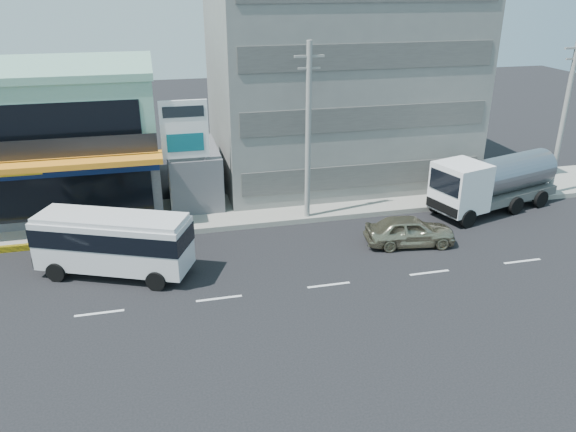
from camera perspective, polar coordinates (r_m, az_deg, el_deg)
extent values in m
plane|color=black|center=(24.89, -7.01, -8.32)|extent=(120.00, 120.00, 0.00)
cube|color=gray|center=(33.98, -0.62, 0.97)|extent=(70.00, 5.00, 0.30)
cube|color=#4B4A4F|center=(37.34, -22.19, 4.30)|extent=(12.00, 10.00, 4.00)
cube|color=#7EB49F|center=(36.39, -23.12, 10.27)|extent=(12.00, 10.00, 4.00)
cube|color=orange|center=(31.26, -24.06, 4.75)|extent=(12.40, 1.80, 0.30)
cube|color=navy|center=(32.12, -23.70, 4.23)|extent=(12.00, 0.12, 0.80)
cube|color=black|center=(32.61, -23.28, 1.75)|extent=(11.00, 0.06, 2.60)
cube|color=gray|center=(38.62, 4.91, 14.12)|extent=(16.00, 12.00, 14.00)
cube|color=#4B4A4F|center=(35.09, -9.56, 4.15)|extent=(3.00, 6.00, 3.50)
cylinder|color=slate|center=(33.60, -9.63, 6.57)|extent=(1.50, 1.50, 0.15)
cylinder|color=gray|center=(31.91, -12.01, 4.91)|extent=(0.16, 0.16, 6.50)
cylinder|color=gray|center=(32.01, -8.43, 5.22)|extent=(0.16, 0.16, 6.50)
cube|color=white|center=(31.39, -10.48, 8.63)|extent=(2.60, 0.18, 3.20)
cylinder|color=#999993|center=(30.75, 2.06, 8.12)|extent=(0.30, 0.30, 10.00)
cube|color=#999993|center=(29.96, 2.18, 15.92)|extent=(1.60, 0.12, 0.12)
cube|color=#999993|center=(30.04, 2.16, 14.78)|extent=(1.20, 0.10, 0.10)
cylinder|color=#999993|center=(38.19, 26.17, 8.74)|extent=(0.30, 0.30, 10.00)
cube|color=#999993|center=(37.62, 27.14, 14.03)|extent=(1.20, 0.10, 0.10)
cube|color=silver|center=(27.15, -17.32, -2.63)|extent=(7.35, 4.82, 2.31)
cube|color=black|center=(26.96, -17.43, -1.76)|extent=(7.41, 4.89, 0.86)
cube|color=silver|center=(26.65, -17.63, -0.18)|extent=(7.08, 4.55, 0.20)
cylinder|color=black|center=(27.94, -22.48, -5.29)|extent=(0.94, 0.62, 0.91)
cylinder|color=black|center=(29.61, -20.32, -3.35)|extent=(0.94, 0.62, 0.91)
cylinder|color=black|center=(25.80, -13.26, -6.44)|extent=(0.94, 0.62, 0.91)
cylinder|color=black|center=(27.60, -11.54, -4.25)|extent=(0.94, 0.62, 0.91)
imported|color=tan|center=(29.83, 12.27, -1.47)|extent=(4.84, 2.48, 1.58)
cube|color=white|center=(33.42, 17.09, 2.85)|extent=(3.14, 3.14, 2.74)
cube|color=#595956|center=(35.91, 20.18, 1.93)|extent=(8.76, 4.58, 0.53)
cylinder|color=gray|center=(36.30, 21.54, 4.08)|extent=(6.29, 3.77, 2.22)
cylinder|color=black|center=(32.87, 17.80, -0.24)|extent=(1.10, 0.60, 1.06)
cylinder|color=black|center=(34.40, 14.90, 1.13)|extent=(1.10, 0.60, 1.06)
cylinder|color=black|center=(35.71, 22.11, 0.98)|extent=(1.10, 0.60, 1.06)
cylinder|color=black|center=(37.13, 19.26, 2.21)|extent=(1.10, 0.60, 1.06)
cylinder|color=black|center=(37.41, 24.26, 1.59)|extent=(1.10, 0.60, 1.06)
cylinder|color=black|center=(38.76, 21.45, 2.75)|extent=(1.10, 0.60, 1.06)
imported|color=#550C18|center=(28.95, -16.84, -3.43)|extent=(1.91, 1.32, 0.95)
imported|color=#66594C|center=(28.54, -17.06, -1.67)|extent=(0.64, 0.75, 1.74)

